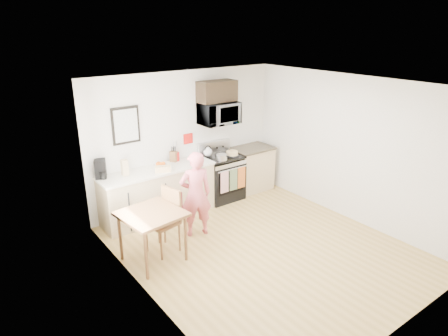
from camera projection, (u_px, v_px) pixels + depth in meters
floor at (263, 248)px, 6.42m from camera, size 4.60×4.60×0.00m
back_wall at (186, 139)px, 7.71m from camera, size 4.00×0.04×2.60m
front_wall at (412, 234)px, 4.24m from camera, size 4.00×0.04×2.60m
left_wall at (144, 207)px, 4.85m from camera, size 0.04×4.60×2.60m
right_wall at (349, 149)px, 7.10m from camera, size 0.04×4.60×2.60m
ceiling at (269, 85)px, 5.53m from camera, size 4.00×4.60×0.04m
window at (119, 169)px, 5.39m from camera, size 0.06×1.40×1.50m
cabinet_left at (158, 194)px, 7.33m from camera, size 2.10×0.60×0.90m
countertop_left at (157, 170)px, 7.17m from camera, size 2.14×0.64×0.04m
cabinet_right at (251, 169)px, 8.58m from camera, size 0.84×0.60×0.90m
countertop_right at (252, 148)px, 8.42m from camera, size 0.88×0.64×0.04m
range at (222, 178)px, 8.11m from camera, size 0.76×0.70×1.16m
microwave at (218, 113)px, 7.74m from camera, size 0.76×0.51×0.42m
upper_cabinet at (217, 91)px, 7.63m from camera, size 0.76×0.35×0.40m
wall_art at (126, 125)px, 6.87m from camera, size 0.50×0.04×0.65m
wall_trivet at (188, 139)px, 7.73m from camera, size 0.20×0.02×0.20m
person at (196, 194)px, 6.60m from camera, size 0.62×0.49×1.48m
dining_table at (152, 218)px, 5.87m from camera, size 0.85×0.85×0.79m
chair at (169, 210)px, 6.22m from camera, size 0.55×0.51×1.02m
knife_block at (174, 156)px, 7.52m from camera, size 0.14×0.16×0.20m
utensil_crock at (176, 153)px, 7.55m from camera, size 0.13×0.13×0.39m
fruit_bowl at (160, 165)px, 7.24m from camera, size 0.25×0.25×0.11m
milk_carton at (125, 168)px, 6.83m from camera, size 0.11×0.11×0.28m
coffee_maker at (101, 169)px, 6.71m from camera, size 0.25×0.30×0.32m
bread_bag at (163, 169)px, 7.02m from camera, size 0.31×0.24×0.10m
cake at (232, 154)px, 7.92m from camera, size 0.28×0.28×0.09m
kettle at (208, 152)px, 7.87m from camera, size 0.18×0.18×0.22m
pot at (222, 157)px, 7.68m from camera, size 0.21×0.35×0.11m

